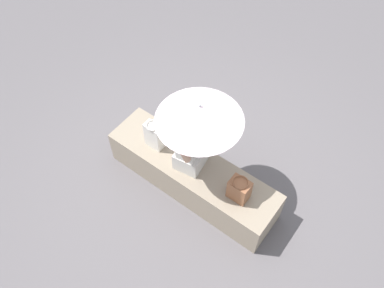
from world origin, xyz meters
TOP-DOWN VIEW (x-y plane):
  - ground_plane at (0.00, 0.00)m, footprint 14.00×14.00m
  - stone_bench at (0.00, 0.00)m, footprint 2.02×0.54m
  - person_seated at (0.03, -0.02)m, footprint 0.33×0.49m
  - parasol at (-0.07, -0.02)m, footprint 0.84×0.84m
  - handbag_black at (0.49, 0.04)m, footprint 0.20×0.15m
  - tote_bag_canvas at (-0.60, 0.03)m, footprint 0.21×0.16m

SIDE VIEW (x-z plane):
  - ground_plane at x=0.00m, z-range 0.00..0.00m
  - stone_bench at x=0.00m, z-range 0.00..0.45m
  - tote_bag_canvas at x=-0.60m, z-range 0.45..0.73m
  - handbag_black at x=0.49m, z-range 0.45..0.80m
  - person_seated at x=0.03m, z-range 0.39..1.29m
  - parasol at x=-0.07m, z-range 0.83..1.83m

